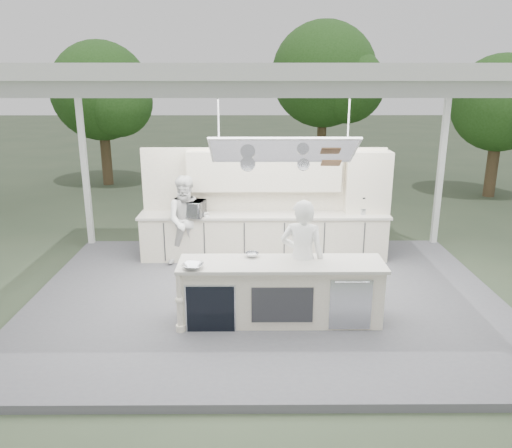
{
  "coord_description": "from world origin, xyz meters",
  "views": [
    {
      "loc": [
        -0.23,
        -7.9,
        3.73
      ],
      "look_at": [
        -0.17,
        0.4,
        1.29
      ],
      "focal_mm": 35.0,
      "sensor_mm": 36.0,
      "label": 1
    }
  ],
  "objects_px": {
    "demo_island": "(280,292)",
    "head_chef": "(302,259)",
    "back_counter": "(264,236)",
    "sous_chef": "(188,221)"
  },
  "relations": [
    {
      "from": "demo_island",
      "to": "back_counter",
      "type": "relative_size",
      "value": 0.61
    },
    {
      "from": "demo_island",
      "to": "sous_chef",
      "type": "distance_m",
      "value": 3.01
    },
    {
      "from": "demo_island",
      "to": "head_chef",
      "type": "bearing_deg",
      "value": 31.04
    },
    {
      "from": "back_counter",
      "to": "sous_chef",
      "type": "bearing_deg",
      "value": -166.95
    },
    {
      "from": "back_counter",
      "to": "head_chef",
      "type": "xyz_separation_m",
      "value": [
        0.53,
        -2.6,
        0.46
      ]
    },
    {
      "from": "sous_chef",
      "to": "back_counter",
      "type": "bearing_deg",
      "value": 4.84
    },
    {
      "from": "back_counter",
      "to": "head_chef",
      "type": "distance_m",
      "value": 2.69
    },
    {
      "from": "head_chef",
      "to": "back_counter",
      "type": "bearing_deg",
      "value": -64.79
    },
    {
      "from": "head_chef",
      "to": "demo_island",
      "type": "bearing_deg",
      "value": 44.73
    },
    {
      "from": "demo_island",
      "to": "head_chef",
      "type": "distance_m",
      "value": 0.62
    }
  ]
}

